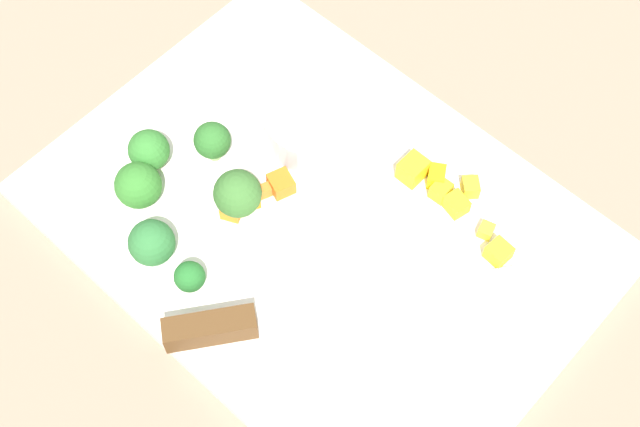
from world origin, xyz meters
name	(u,v)px	position (x,y,z in m)	size (l,w,h in m)	color
ground_plane	(320,226)	(0.00, 0.00, 0.00)	(4.00, 4.00, 0.00)	gray
cutting_board	(320,223)	(0.00, 0.00, 0.01)	(0.44, 0.32, 0.01)	white
prep_bowl	(316,121)	(-0.06, 0.06, 0.03)	(0.09, 0.09, 0.03)	silver
chef_knife	(283,318)	(0.04, -0.08, 0.02)	(0.20, 0.26, 0.02)	silver
carrot_dice_0	(232,210)	(-0.06, -0.05, 0.02)	(0.01, 0.02, 0.01)	orange
carrot_dice_1	(264,191)	(-0.05, -0.01, 0.02)	(0.01, 0.01, 0.01)	orange
carrot_dice_2	(248,196)	(-0.05, -0.03, 0.02)	(0.02, 0.02, 0.02)	orange
carrot_dice_3	(278,186)	(-0.04, 0.00, 0.02)	(0.02, 0.02, 0.01)	orange
pepper_dice_0	(470,187)	(0.07, 0.10, 0.02)	(0.02, 0.01, 0.01)	yellow
pepper_dice_1	(456,204)	(0.07, 0.08, 0.02)	(0.02, 0.02, 0.01)	yellow
pepper_dice_2	(441,191)	(0.06, 0.08, 0.02)	(0.01, 0.02, 0.01)	yellow
pepper_dice_3	(436,177)	(0.05, 0.09, 0.02)	(0.02, 0.01, 0.02)	yellow
pepper_dice_4	(486,230)	(0.11, 0.08, 0.02)	(0.01, 0.01, 0.01)	yellow
pepper_dice_5	(413,169)	(0.03, 0.08, 0.02)	(0.02, 0.02, 0.02)	yellow
pepper_dice_6	(499,252)	(0.13, 0.07, 0.02)	(0.02, 0.02, 0.01)	yellow
broccoli_floret_0	(152,243)	(-0.08, -0.11, 0.03)	(0.04, 0.04, 0.04)	#85B761
broccoli_floret_1	(238,194)	(-0.06, -0.04, 0.03)	(0.04, 0.04, 0.04)	#86B760
broccoli_floret_2	(212,141)	(-0.11, -0.02, 0.04)	(0.03, 0.03, 0.04)	#85B067
broccoli_floret_3	(149,150)	(-0.14, -0.06, 0.03)	(0.03, 0.03, 0.04)	#97B05A
broccoli_floret_4	(138,186)	(-0.12, -0.08, 0.03)	(0.04, 0.04, 0.04)	#98BD5E
broccoli_floret_5	(190,277)	(-0.03, -0.11, 0.03)	(0.02, 0.02, 0.03)	#83B063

